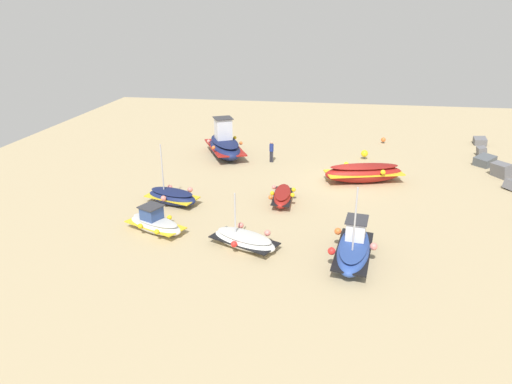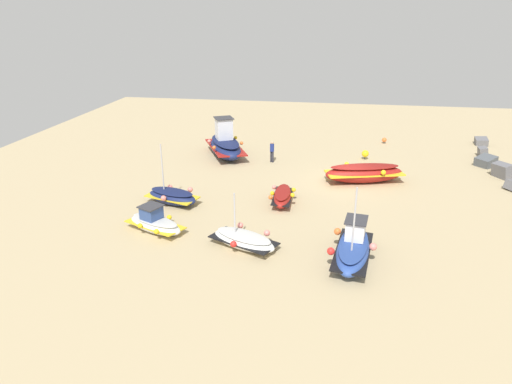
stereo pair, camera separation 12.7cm
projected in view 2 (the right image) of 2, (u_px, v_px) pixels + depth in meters
The scene contains 11 objects.
ground_plane at pixel (344, 182), 31.33m from camera, with size 58.32×58.32×0.00m, color tan.
fishing_boat_0 at pixel (155, 223), 24.24m from camera, with size 2.66×3.69×1.45m.
fishing_boat_1 at pixel (364, 173), 31.13m from camera, with size 3.21×5.70×1.30m.
fishing_boat_2 at pixel (353, 248), 21.28m from camera, with size 4.61×2.29×4.03m.
fishing_boat_3 at pixel (283, 196), 27.78m from camera, with size 3.16×1.55×0.91m.
fishing_boat_4 at pixel (244, 240), 22.62m from camera, with size 2.81×3.82×2.79m.
fishing_boat_5 at pixel (225, 145), 36.70m from camera, with size 5.88×4.44×3.13m.
fishing_boat_6 at pixel (172, 196), 27.68m from camera, with size 2.35×3.58×3.71m.
person_walking at pixel (272, 150), 35.15m from camera, with size 0.32×0.32×1.69m.
mooring_buoy_0 at pixel (384, 140), 40.39m from camera, with size 0.41×0.41×0.53m.
mooring_buoy_1 at pixel (365, 154), 35.97m from camera, with size 0.56×0.56×0.76m.
Camera 2 is at (29.95, -1.20, 10.99)m, focal length 31.87 mm.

